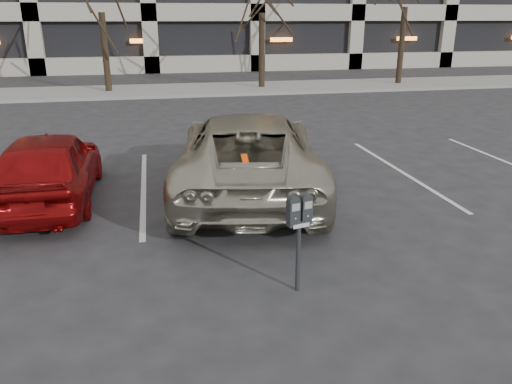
# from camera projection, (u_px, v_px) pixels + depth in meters

# --- Properties ---
(ground) EXTENTS (140.00, 140.00, 0.00)m
(ground) POSITION_uv_depth(u_px,v_px,m) (230.00, 227.00, 8.15)
(ground) COLOR #28282B
(ground) RESTS_ON ground
(sidewalk) EXTENTS (80.00, 4.00, 0.12)m
(sidewalk) POSITION_uv_depth(u_px,v_px,m) (177.00, 90.00, 22.91)
(sidewalk) COLOR gray
(sidewalk) RESTS_ON ground
(stall_lines) EXTENTS (16.90, 5.20, 0.00)m
(stall_lines) POSITION_uv_depth(u_px,v_px,m) (144.00, 188.00, 10.00)
(stall_lines) COLOR silver
(stall_lines) RESTS_ON ground
(parking_meter) EXTENTS (0.34, 0.19, 1.25)m
(parking_meter) POSITION_uv_depth(u_px,v_px,m) (299.00, 220.00, 5.97)
(parking_meter) COLOR black
(parking_meter) RESTS_ON ground
(suv_silver) EXTENTS (3.52, 5.98, 1.57)m
(suv_silver) POSITION_uv_depth(u_px,v_px,m) (248.00, 153.00, 9.57)
(suv_silver) COLOR #B9B59D
(suv_silver) RESTS_ON ground
(car_red) EXTENTS (1.62, 3.97, 1.35)m
(car_red) POSITION_uv_depth(u_px,v_px,m) (49.00, 167.00, 9.07)
(car_red) COLOR maroon
(car_red) RESTS_ON ground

